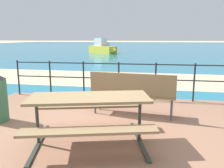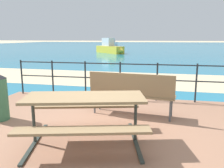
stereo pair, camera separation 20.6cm
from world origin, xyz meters
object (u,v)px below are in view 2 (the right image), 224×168
object	(u,v)px
park_bench	(131,90)
boat_far	(112,44)
picnic_table	(85,107)
boat_mid	(110,48)

from	to	relation	value
park_bench	boat_far	size ratio (longest dim) A/B	0.38
picnic_table	boat_far	xyz separation A→B (m)	(-8.17, 43.23, -0.14)
park_bench	boat_mid	bearing A→B (deg)	-69.30
boat_mid	boat_far	bearing A→B (deg)	145.22
park_bench	boat_mid	xyz separation A→B (m)	(-4.77, 20.50, -0.05)
boat_mid	park_bench	bearing A→B (deg)	-32.22
picnic_table	boat_mid	xyz separation A→B (m)	(-4.20, 21.88, -0.06)
boat_far	picnic_table	bearing A→B (deg)	165.03
park_bench	picnic_table	bearing A→B (deg)	75.16
park_bench	boat_mid	distance (m)	21.04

